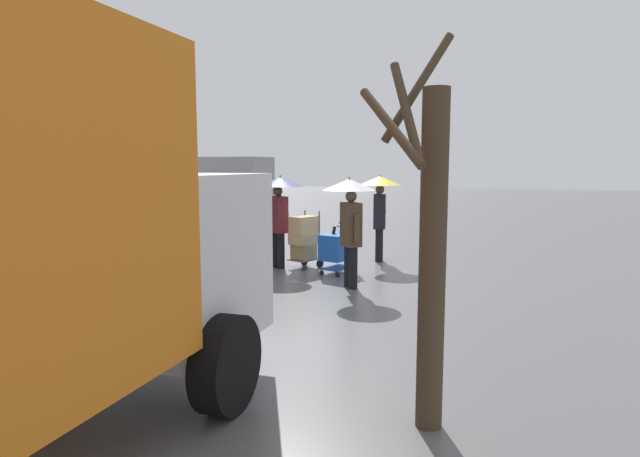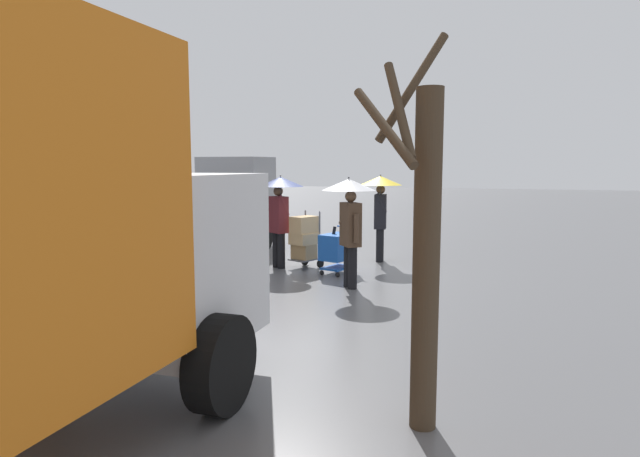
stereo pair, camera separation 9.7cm
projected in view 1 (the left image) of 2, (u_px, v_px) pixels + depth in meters
The scene contains 10 objects.
ground_plane at pixel (324, 265), 12.81m from camera, with size 90.00×90.00×0.00m, color #5B5B5E.
slush_patch_near_cluster at pixel (133, 261), 13.25m from camera, with size 2.86×2.86×0.01m, color #999BA0.
slush_patch_under_van at pixel (221, 268), 12.43m from camera, with size 1.34×1.34×0.01m, color silver.
cargo_van_parked_right at pixel (204, 212), 13.86m from camera, with size 2.34×5.41×2.60m.
shopping_cart_vendor at pixel (337, 248), 11.71m from camera, with size 0.77×0.94×1.04m.
hand_dolly_boxes at pixel (304, 238), 12.31m from camera, with size 0.72×0.84×1.32m.
pedestrian_pink_side at pixel (279, 200), 12.24m from camera, with size 1.04×1.04×2.15m.
pedestrian_black_side at pixel (380, 198), 13.08m from camera, with size 1.04×1.04×2.15m.
pedestrian_white_side at pixel (350, 206), 10.31m from camera, with size 1.04×1.04×2.15m.
bare_tree_near at pixel (430, 246), 4.72m from camera, with size 0.80×1.19×3.58m.
Camera 1 is at (-3.92, 12.00, 2.37)m, focal length 30.10 mm.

